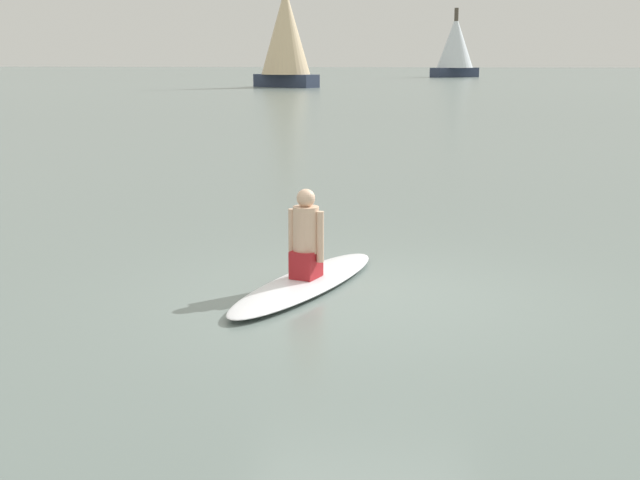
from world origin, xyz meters
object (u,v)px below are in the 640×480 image
(surfboard, at_px, (306,282))
(person_paddler, at_px, (306,238))
(sailboat_far_left, at_px, (455,45))
(sailboat_near_left, at_px, (286,35))

(surfboard, xyz_separation_m, person_paddler, (0.00, 0.00, 0.50))
(surfboard, xyz_separation_m, sailboat_far_left, (-4.92, -98.75, 3.85))
(sailboat_far_left, bearing_deg, surfboard, -131.20)
(surfboard, height_order, sailboat_near_left, sailboat_near_left)
(sailboat_far_left, distance_m, sailboat_near_left, 40.16)
(surfboard, relative_size, sailboat_near_left, 0.34)
(person_paddler, xyz_separation_m, sailboat_far_left, (-4.92, -98.75, 3.35))
(person_paddler, bearing_deg, surfboard, 109.75)
(surfboard, distance_m, sailboat_near_left, 62.47)
(surfboard, height_order, sailboat_far_left, sailboat_far_left)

